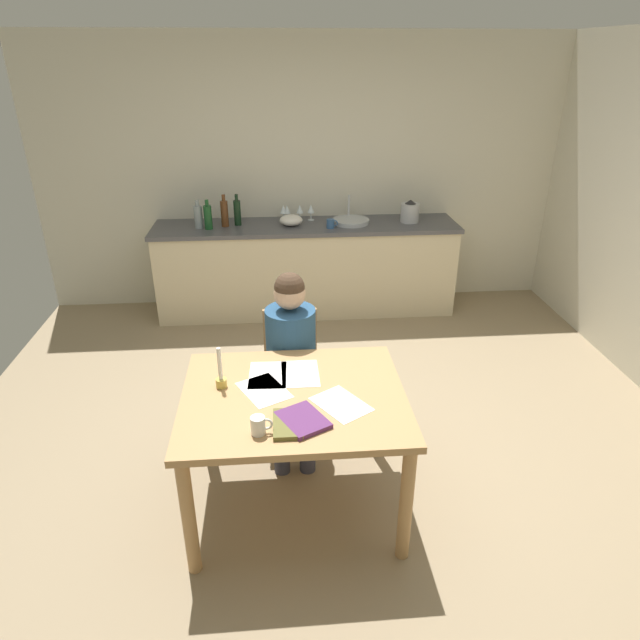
{
  "coord_description": "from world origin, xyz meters",
  "views": [
    {
      "loc": [
        -0.31,
        -3.02,
        2.4
      ],
      "look_at": [
        -0.04,
        0.19,
        0.85
      ],
      "focal_mm": 31.28,
      "sensor_mm": 36.0,
      "label": 1
    }
  ],
  "objects_px": {
    "bottle_oil": "(198,216)",
    "wine_glass_near_sink": "(311,209)",
    "person_seated": "(291,353)",
    "bottle_sauce": "(237,212)",
    "bottle_wine_red": "(224,213)",
    "wine_glass_back_left": "(287,210)",
    "dining_table": "(294,411)",
    "teacup_on_counter": "(331,224)",
    "chair_at_table": "(291,368)",
    "sink_unit": "(351,221)",
    "coffee_mug": "(259,425)",
    "mixing_bowl": "(291,220)",
    "wine_glass_back_right": "(283,210)",
    "book_cookery": "(303,420)",
    "stovetop_kettle": "(410,212)",
    "wine_glass_by_kettle": "(300,209)",
    "bottle_vinegar": "(208,217)",
    "candlestick": "(221,376)",
    "book_magazine": "(288,424)"
  },
  "relations": [
    {
      "from": "bottle_oil",
      "to": "wine_glass_near_sink",
      "type": "relative_size",
      "value": 1.71
    },
    {
      "from": "chair_at_table",
      "to": "sink_unit",
      "type": "height_order",
      "value": "sink_unit"
    },
    {
      "from": "sink_unit",
      "to": "wine_glass_back_right",
      "type": "height_order",
      "value": "sink_unit"
    },
    {
      "from": "teacup_on_counter",
      "to": "bottle_wine_red",
      "type": "bearing_deg",
      "value": 171.83
    },
    {
      "from": "teacup_on_counter",
      "to": "wine_glass_back_left",
      "type": "bearing_deg",
      "value": 143.37
    },
    {
      "from": "book_cookery",
      "to": "bottle_vinegar",
      "type": "distance_m",
      "value": 3.01
    },
    {
      "from": "wine_glass_by_kettle",
      "to": "teacup_on_counter",
      "type": "bearing_deg",
      "value": -47.25
    },
    {
      "from": "chair_at_table",
      "to": "bottle_oil",
      "type": "bearing_deg",
      "value": 111.83
    },
    {
      "from": "dining_table",
      "to": "teacup_on_counter",
      "type": "distance_m",
      "value": 2.66
    },
    {
      "from": "book_cookery",
      "to": "teacup_on_counter",
      "type": "height_order",
      "value": "teacup_on_counter"
    },
    {
      "from": "bottle_vinegar",
      "to": "person_seated",
      "type": "bearing_deg",
      "value": -71.51
    },
    {
      "from": "wine_glass_back_left",
      "to": "wine_glass_back_right",
      "type": "xyz_separation_m",
      "value": [
        -0.04,
        0.0,
        0.0
      ]
    },
    {
      "from": "bottle_oil",
      "to": "bottle_wine_red",
      "type": "height_order",
      "value": "bottle_wine_red"
    },
    {
      "from": "mixing_bowl",
      "to": "teacup_on_counter",
      "type": "relative_size",
      "value": 2.03
    },
    {
      "from": "sink_unit",
      "to": "wine_glass_back_left",
      "type": "xyz_separation_m",
      "value": [
        -0.61,
        0.15,
        0.09
      ]
    },
    {
      "from": "dining_table",
      "to": "wine_glass_near_sink",
      "type": "bearing_deg",
      "value": 84.21
    },
    {
      "from": "book_cookery",
      "to": "wine_glass_near_sink",
      "type": "bearing_deg",
      "value": 57.2
    },
    {
      "from": "dining_table",
      "to": "bottle_sauce",
      "type": "height_order",
      "value": "bottle_sauce"
    },
    {
      "from": "wine_glass_back_left",
      "to": "bottle_wine_red",
      "type": "bearing_deg",
      "value": -165.32
    },
    {
      "from": "bottle_oil",
      "to": "wine_glass_near_sink",
      "type": "bearing_deg",
      "value": 10.07
    },
    {
      "from": "wine_glass_near_sink",
      "to": "wine_glass_back_left",
      "type": "distance_m",
      "value": 0.24
    },
    {
      "from": "person_seated",
      "to": "bottle_sauce",
      "type": "xyz_separation_m",
      "value": [
        -0.43,
        2.19,
        0.35
      ]
    },
    {
      "from": "stovetop_kettle",
      "to": "wine_glass_near_sink",
      "type": "distance_m",
      "value": 0.97
    },
    {
      "from": "person_seated",
      "to": "book_magazine",
      "type": "bearing_deg",
      "value": -93.1
    },
    {
      "from": "wine_glass_near_sink",
      "to": "book_cookery",
      "type": "bearing_deg",
      "value": -94.7
    },
    {
      "from": "sink_unit",
      "to": "wine_glass_near_sink",
      "type": "distance_m",
      "value": 0.41
    },
    {
      "from": "book_magazine",
      "to": "mixing_bowl",
      "type": "distance_m",
      "value": 3.01
    },
    {
      "from": "coffee_mug",
      "to": "bottle_oil",
      "type": "xyz_separation_m",
      "value": [
        -0.6,
        3.03,
        0.22
      ]
    },
    {
      "from": "bottle_vinegar",
      "to": "wine_glass_back_left",
      "type": "height_order",
      "value": "bottle_vinegar"
    },
    {
      "from": "wine_glass_back_right",
      "to": "mixing_bowl",
      "type": "bearing_deg",
      "value": -68.27
    },
    {
      "from": "bottle_sauce",
      "to": "wine_glass_by_kettle",
      "type": "relative_size",
      "value": 1.93
    },
    {
      "from": "candlestick",
      "to": "wine_glass_by_kettle",
      "type": "bearing_deg",
      "value": 78.39
    },
    {
      "from": "bottle_wine_red",
      "to": "mixing_bowl",
      "type": "height_order",
      "value": "bottle_wine_red"
    },
    {
      "from": "wine_glass_back_right",
      "to": "bottle_sauce",
      "type": "bearing_deg",
      "value": -164.9
    },
    {
      "from": "book_cookery",
      "to": "stovetop_kettle",
      "type": "xyz_separation_m",
      "value": [
        1.22,
        3.0,
        0.24
      ]
    },
    {
      "from": "chair_at_table",
      "to": "stovetop_kettle",
      "type": "bearing_deg",
      "value": 58.26
    },
    {
      "from": "teacup_on_counter",
      "to": "mixing_bowl",
      "type": "bearing_deg",
      "value": 160.7
    },
    {
      "from": "candlestick",
      "to": "stovetop_kettle",
      "type": "xyz_separation_m",
      "value": [
        1.64,
        2.64,
        0.18
      ]
    },
    {
      "from": "coffee_mug",
      "to": "wine_glass_by_kettle",
      "type": "height_order",
      "value": "wine_glass_by_kettle"
    },
    {
      "from": "wine_glass_back_right",
      "to": "stovetop_kettle",
      "type": "bearing_deg",
      "value": -6.95
    },
    {
      "from": "bottle_oil",
      "to": "wine_glass_back_left",
      "type": "distance_m",
      "value": 0.86
    },
    {
      "from": "bottle_wine_red",
      "to": "wine_glass_back_left",
      "type": "height_order",
      "value": "bottle_wine_red"
    },
    {
      "from": "dining_table",
      "to": "sink_unit",
      "type": "bearing_deg",
      "value": 76.29
    },
    {
      "from": "sink_unit",
      "to": "bottle_oil",
      "type": "relative_size",
      "value": 1.36
    },
    {
      "from": "coffee_mug",
      "to": "teacup_on_counter",
      "type": "relative_size",
      "value": 0.99
    },
    {
      "from": "stovetop_kettle",
      "to": "wine_glass_near_sink",
      "type": "height_order",
      "value": "stovetop_kettle"
    },
    {
      "from": "bottle_sauce",
      "to": "stovetop_kettle",
      "type": "distance_m",
      "value": 1.67
    },
    {
      "from": "mixing_bowl",
      "to": "wine_glass_back_left",
      "type": "relative_size",
      "value": 1.43
    },
    {
      "from": "person_seated",
      "to": "stovetop_kettle",
      "type": "distance_m",
      "value": 2.52
    },
    {
      "from": "chair_at_table",
      "to": "book_cookery",
      "type": "distance_m",
      "value": 1.03
    }
  ]
}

